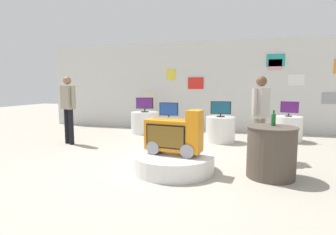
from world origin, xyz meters
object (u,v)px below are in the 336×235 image
(tv_on_far_right, at_px, (221,109))
(side_table_round, at_px, (271,152))
(display_pedestal_right_rear, at_px, (288,129))
(shopper_browsing_near_truck, at_px, (260,111))
(main_display_pedestal, at_px, (173,162))
(novelty_firetruck_tv, at_px, (174,136))
(tv_on_right_rear, at_px, (289,108))
(tv_on_center_rear, at_px, (145,104))
(display_pedestal_far_right, at_px, (220,129))
(bottle_on_side_table, at_px, (273,119))
(shopper_browsing_rear, at_px, (68,105))
(display_pedestal_center_rear, at_px, (145,122))
(tv_on_left_rear, at_px, (169,110))
(display_pedestal_left_rear, at_px, (169,133))

(tv_on_far_right, relative_size, side_table_round, 0.64)
(display_pedestal_right_rear, height_order, shopper_browsing_near_truck, shopper_browsing_near_truck)
(main_display_pedestal, xyz_separation_m, shopper_browsing_near_truck, (1.47, 1.12, 0.82))
(main_display_pedestal, xyz_separation_m, novelty_firetruck_tv, (0.02, -0.01, 0.46))
(tv_on_right_rear, bearing_deg, tv_on_far_right, -162.11)
(tv_on_center_rear, relative_size, display_pedestal_far_right, 0.69)
(side_table_round, height_order, bottle_on_side_table, bottle_on_side_table)
(shopper_browsing_rear, bearing_deg, side_table_round, -16.24)
(main_display_pedestal, relative_size, shopper_browsing_near_truck, 0.85)
(display_pedestal_right_rear, height_order, tv_on_far_right, tv_on_far_right)
(display_pedestal_right_rear, relative_size, side_table_round, 0.87)
(display_pedestal_right_rear, height_order, display_pedestal_far_right, same)
(tv_on_right_rear, xyz_separation_m, bottle_on_side_table, (-0.72, -3.09, 0.03))
(tv_on_center_rear, relative_size, tv_on_right_rear, 1.10)
(main_display_pedestal, bearing_deg, tv_on_far_right, 77.63)
(main_display_pedestal, xyz_separation_m, display_pedestal_center_rear, (-1.79, 3.47, 0.19))
(tv_on_center_rear, bearing_deg, tv_on_right_rear, -2.66)
(tv_on_far_right, bearing_deg, shopper_browsing_rear, -161.00)
(tv_on_center_rear, relative_size, side_table_round, 0.64)
(tv_on_left_rear, distance_m, display_pedestal_far_right, 1.59)
(display_pedestal_left_rear, relative_size, display_pedestal_right_rear, 1.25)
(tv_on_far_right, distance_m, side_table_round, 2.85)
(main_display_pedestal, distance_m, side_table_round, 1.62)
(display_pedestal_center_rear, distance_m, display_pedestal_far_right, 2.50)
(novelty_firetruck_tv, bearing_deg, tv_on_right_rear, 54.77)
(display_pedestal_far_right, relative_size, side_table_round, 0.92)
(novelty_firetruck_tv, xyz_separation_m, side_table_round, (1.57, 0.09, -0.18))
(display_pedestal_far_right, xyz_separation_m, bottle_on_side_table, (1.02, -2.54, 0.59))
(bottle_on_side_table, bearing_deg, main_display_pedestal, -173.78)
(novelty_firetruck_tv, bearing_deg, main_display_pedestal, 151.86)
(tv_on_far_right, bearing_deg, tv_on_right_rear, 17.89)
(main_display_pedestal, distance_m, display_pedestal_far_right, 2.78)
(tv_on_far_right, bearing_deg, display_pedestal_right_rear, 18.03)
(tv_on_left_rear, relative_size, tv_on_center_rear, 0.88)
(display_pedestal_left_rear, height_order, display_pedestal_right_rear, same)
(display_pedestal_center_rear, height_order, display_pedestal_far_right, same)
(tv_on_left_rear, height_order, tv_on_center_rear, tv_on_center_rear)
(tv_on_left_rear, height_order, display_pedestal_far_right, tv_on_left_rear)
(tv_on_left_rear, distance_m, shopper_browsing_rear, 2.56)
(display_pedestal_far_right, relative_size, bottle_on_side_table, 2.98)
(tv_on_left_rear, bearing_deg, main_display_pedestal, -72.43)
(side_table_round, bearing_deg, bottle_on_side_table, 77.00)
(main_display_pedestal, bearing_deg, tv_on_center_rear, 117.38)
(display_pedestal_right_rear, height_order, side_table_round, side_table_round)
(display_pedestal_left_rear, height_order, display_pedestal_center_rear, same)
(shopper_browsing_rear, bearing_deg, bottle_on_side_table, -15.03)
(display_pedestal_right_rear, bearing_deg, main_display_pedestal, -125.45)
(tv_on_left_rear, bearing_deg, display_pedestal_far_right, 39.23)
(display_pedestal_center_rear, xyz_separation_m, display_pedestal_right_rear, (4.12, -0.19, 0.00))
(shopper_browsing_rear, bearing_deg, display_pedestal_center_rear, 57.32)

